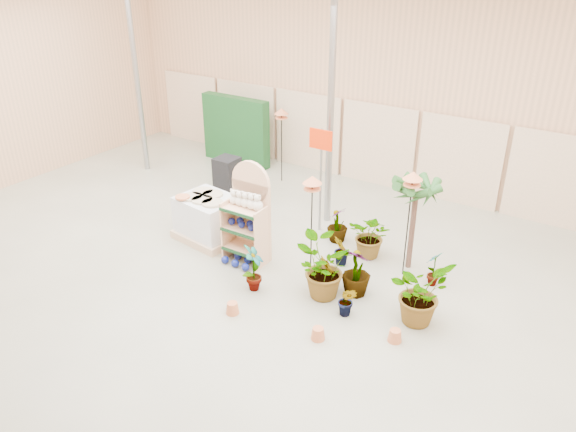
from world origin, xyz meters
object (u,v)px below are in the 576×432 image
at_px(pallet_stack, 209,218).
at_px(potted_plant_2, 321,269).
at_px(bird_table_front, 312,183).
at_px(display_shelf, 249,216).

relative_size(pallet_stack, potted_plant_2, 1.29).
distance_m(pallet_stack, bird_table_front, 2.70).
height_order(pallet_stack, bird_table_front, bird_table_front).
bearing_deg(potted_plant_2, pallet_stack, 169.17).
bearing_deg(display_shelf, pallet_stack, 170.36).
height_order(display_shelf, bird_table_front, display_shelf).
height_order(bird_table_front, potted_plant_2, bird_table_front).
bearing_deg(pallet_stack, bird_table_front, 8.81).
bearing_deg(bird_table_front, potted_plant_2, -47.49).
bearing_deg(pallet_stack, potted_plant_2, -3.52).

